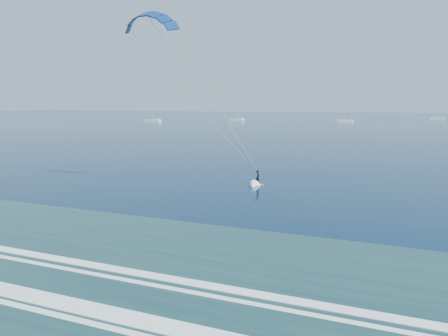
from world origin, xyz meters
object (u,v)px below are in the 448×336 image
sailboat_2 (345,121)px  sailboat_3 (436,119)px  sailboat_1 (237,120)px  sailboat_0 (153,120)px  kitesurfer_rig (205,97)px

sailboat_2 → sailboat_3: (46.72, 53.87, 0.00)m
sailboat_1 → sailboat_3: size_ratio=0.98×
sailboat_2 → sailboat_3: bearing=49.1°
sailboat_0 → sailboat_3: size_ratio=1.06×
kitesurfer_rig → sailboat_2: kitesurfer_rig is taller
sailboat_0 → sailboat_3: 161.91m
sailboat_0 → sailboat_2: bearing=17.9°
sailboat_1 → sailboat_2: sailboat_1 is taller
sailboat_0 → sailboat_1: size_ratio=1.07×
sailboat_2 → sailboat_3: 71.31m
sailboat_3 → kitesurfer_rig: bearing=-102.1°
sailboat_0 → sailboat_3: (138.71, 83.50, -0.00)m
kitesurfer_rig → sailboat_3: bearing=77.9°
sailboat_0 → sailboat_2: size_ratio=1.11×
sailboat_1 → sailboat_2: bearing=9.0°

